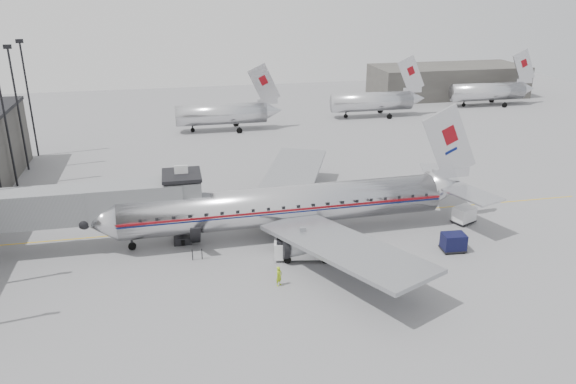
# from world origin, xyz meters

# --- Properties ---
(ground) EXTENTS (160.00, 160.00, 0.00)m
(ground) POSITION_xyz_m (0.00, 0.00, 0.00)
(ground) COLOR slate
(ground) RESTS_ON ground
(hangar) EXTENTS (30.00, 12.00, 6.00)m
(hangar) POSITION_xyz_m (45.00, 60.00, 3.00)
(hangar) COLOR #3D3A37
(hangar) RESTS_ON ground
(apron_line) EXTENTS (60.00, 0.15, 0.01)m
(apron_line) POSITION_xyz_m (3.00, 6.00, 0.01)
(apron_line) COLOR gold
(apron_line) RESTS_ON ground
(jet_bridge) EXTENTS (21.00, 6.20, 7.10)m
(jet_bridge) POSITION_xyz_m (-16.66, 3.67, 4.18)
(jet_bridge) COLOR slate
(jet_bridge) RESTS_ON ground
(distant_aircraft_near) EXTENTS (16.39, 3.20, 10.26)m
(distant_aircraft_near) POSITION_xyz_m (-1.79, 42.00, 2.73)
(distant_aircraft_near) COLOR silver
(distant_aircraft_near) RESTS_ON ground
(distant_aircraft_mid) EXTENTS (16.39, 3.20, 10.26)m
(distant_aircraft_mid) POSITION_xyz_m (24.21, 46.00, 2.73)
(distant_aircraft_mid) COLOR silver
(distant_aircraft_mid) RESTS_ON ground
(distant_aircraft_far) EXTENTS (16.39, 3.20, 10.26)m
(distant_aircraft_far) POSITION_xyz_m (48.21, 50.00, 2.73)
(distant_aircraft_far) COLOR silver
(distant_aircraft_far) RESTS_ON ground
(airliner) EXTENTS (36.88, 34.17, 11.66)m
(airliner) POSITION_xyz_m (0.74, 3.02, 2.93)
(airliner) COLOR silver
(airliner) RESTS_ON ground
(service_van) EXTENTS (5.40, 2.91, 2.41)m
(service_van) POSITION_xyz_m (0.89, -1.99, 1.27)
(service_van) COLOR silver
(service_van) RESTS_ON ground
(baggage_cart_navy) EXTENTS (2.17, 1.72, 1.62)m
(baggage_cart_navy) POSITION_xyz_m (13.93, -3.34, 0.86)
(baggage_cart_navy) COLOR black
(baggage_cart_navy) RESTS_ON ground
(baggage_cart_white) EXTENTS (2.55, 2.29, 1.64)m
(baggage_cart_white) POSITION_xyz_m (17.80, 2.00, 0.87)
(baggage_cart_white) COLOR silver
(baggage_cart_white) RESTS_ON ground
(ramp_worker) EXTENTS (0.70, 0.68, 1.63)m
(ramp_worker) POSITION_xyz_m (-2.19, -6.00, 0.81)
(ramp_worker) COLOR #99BF16
(ramp_worker) RESTS_ON ground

